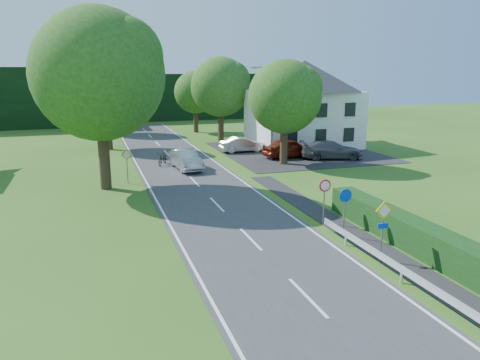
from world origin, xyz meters
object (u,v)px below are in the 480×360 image
object	(u,v)px
moving_car	(186,160)
motorcycle	(163,158)
parasol	(280,140)
parked_car_silver_b	(332,141)
parked_car_red	(289,148)
parked_car_grey	(331,150)
parked_car_silver_a	(243,144)
streetlight	(271,109)

from	to	relation	value
moving_car	motorcycle	xyz separation A→B (m)	(-1.50, 2.36, -0.23)
moving_car	parasol	distance (m)	12.25
parked_car_silver_b	parasol	bearing A→B (deg)	73.66
parked_car_red	parked_car_grey	distance (m)	3.71
parked_car_red	parked_car_silver_a	size ratio (longest dim) A/B	1.13
motorcycle	parked_car_red	bearing A→B (deg)	24.29
streetlight	motorcycle	xyz separation A→B (m)	(-9.26, 0.67, -3.88)
parked_car_grey	parasol	distance (m)	6.23
streetlight	parked_car_grey	xyz separation A→B (m)	(5.32, -1.27, -3.64)
moving_car	parked_car_red	size ratio (longest dim) A/B	0.95
moving_car	parked_car_grey	distance (m)	13.08
parked_car_red	parked_car_silver_b	bearing A→B (deg)	-71.83
parked_car_silver_b	parasol	size ratio (longest dim) A/B	2.36
streetlight	parked_car_silver_b	distance (m)	9.44
motorcycle	parked_car_grey	xyz separation A→B (m)	(14.58, -1.94, 0.25)
moving_car	parked_car_red	distance (m)	10.08
motorcycle	parked_car_grey	distance (m)	14.71
motorcycle	parked_car_silver_a	xyz separation A→B (m)	(8.22, 3.75, 0.17)
parked_car_silver_a	parked_car_silver_b	world-z (taller)	parked_car_silver_b
streetlight	parked_car_silver_a	distance (m)	5.86
parked_car_red	motorcycle	bearing A→B (deg)	81.61
parked_car_silver_a	parked_car_silver_b	xyz separation A→B (m)	(9.04, -1.02, 0.01)
moving_car	motorcycle	bearing A→B (deg)	117.81
parked_car_grey	parked_car_silver_b	bearing A→B (deg)	-13.65
motorcycle	parked_car_silver_b	xyz separation A→B (m)	(17.25, 2.73, 0.19)
motorcycle	moving_car	bearing A→B (deg)	-32.56
motorcycle	parked_car_silver_b	bearing A→B (deg)	33.98
moving_car	parked_car_silver_a	distance (m)	9.08
parked_car_red	parked_car_silver_a	xyz separation A→B (m)	(-3.12, 3.89, -0.12)
parked_car_grey	parked_car_silver_b	xyz separation A→B (m)	(2.67, 4.67, -0.06)
motorcycle	parked_car_red	distance (m)	11.34
parked_car_silver_a	parked_car_grey	xyz separation A→B (m)	(6.36, -5.69, 0.07)
parked_car_silver_b	streetlight	bearing A→B (deg)	108.14
streetlight	motorcycle	size ratio (longest dim) A/B	3.89
parasol	parked_car_silver_a	bearing A→B (deg)	-179.66
motorcycle	parked_car_silver_a	distance (m)	9.03
parked_car_red	parasol	xyz separation A→B (m)	(0.77, 3.91, 0.16)
streetlight	parasol	size ratio (longest dim) A/B	3.62
parked_car_grey	parasol	xyz separation A→B (m)	(-2.47, 5.71, 0.21)
parked_car_silver_b	parked_car_grey	bearing A→B (deg)	145.32
parked_car_silver_a	parked_car_grey	world-z (taller)	parked_car_grey
motorcycle	parasol	bearing A→B (deg)	42.29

